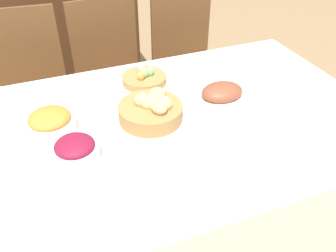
{
  "coord_description": "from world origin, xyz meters",
  "views": [
    {
      "loc": [
        -0.41,
        -1.08,
        1.62
      ],
      "look_at": [
        -0.02,
        -0.08,
        0.81
      ],
      "focal_mm": 38.0,
      "sensor_mm": 36.0,
      "label": 1
    }
  ],
  "objects_px": {
    "carrot_bowl": "(50,122)",
    "dinner_plate": "(223,177)",
    "ham_platter": "(222,93)",
    "spoon": "(267,164)",
    "knife": "(259,167)",
    "chair_far_left": "(32,94)",
    "fork": "(185,189)",
    "chair_far_center": "(114,78)",
    "chair_far_right": "(188,65)",
    "beet_salad_bowl": "(75,150)",
    "bread_basket": "(151,110)",
    "butter_dish": "(138,163)",
    "egg_basket": "(144,78)",
    "sideboard": "(59,38)",
    "drinking_cup": "(256,125)"
  },
  "relations": [
    {
      "from": "sideboard",
      "to": "drinking_cup",
      "type": "relative_size",
      "value": 14.84
    },
    {
      "from": "chair_far_left",
      "to": "chair_far_center",
      "type": "xyz_separation_m",
      "value": [
        0.49,
        -0.0,
        0.0
      ]
    },
    {
      "from": "knife",
      "to": "carrot_bowl",
      "type": "bearing_deg",
      "value": 140.78
    },
    {
      "from": "chair_far_left",
      "to": "butter_dish",
      "type": "height_order",
      "value": "chair_far_left"
    },
    {
      "from": "chair_far_right",
      "to": "egg_basket",
      "type": "height_order",
      "value": "chair_far_right"
    },
    {
      "from": "knife",
      "to": "spoon",
      "type": "height_order",
      "value": "same"
    },
    {
      "from": "knife",
      "to": "beet_salad_bowl",
      "type": "bearing_deg",
      "value": 152.05
    },
    {
      "from": "chair_far_left",
      "to": "knife",
      "type": "xyz_separation_m",
      "value": [
        0.71,
        -1.24,
        0.26
      ]
    },
    {
      "from": "drinking_cup",
      "to": "butter_dish",
      "type": "bearing_deg",
      "value": -178.71
    },
    {
      "from": "chair_far_center",
      "to": "chair_far_left",
      "type": "bearing_deg",
      "value": 174.47
    },
    {
      "from": "egg_basket",
      "to": "chair_far_left",
      "type": "bearing_deg",
      "value": 134.37
    },
    {
      "from": "bread_basket",
      "to": "ham_platter",
      "type": "bearing_deg",
      "value": 6.03
    },
    {
      "from": "bread_basket",
      "to": "butter_dish",
      "type": "height_order",
      "value": "bread_basket"
    },
    {
      "from": "chair_far_left",
      "to": "fork",
      "type": "relative_size",
      "value": 6.01
    },
    {
      "from": "ham_platter",
      "to": "spoon",
      "type": "height_order",
      "value": "ham_platter"
    },
    {
      "from": "chair_far_center",
      "to": "ham_platter",
      "type": "distance_m",
      "value": 0.9
    },
    {
      "from": "dinner_plate",
      "to": "spoon",
      "type": "relative_size",
      "value": 1.4
    },
    {
      "from": "chair_far_center",
      "to": "knife",
      "type": "relative_size",
      "value": 6.01
    },
    {
      "from": "knife",
      "to": "drinking_cup",
      "type": "relative_size",
      "value": 2.03
    },
    {
      "from": "sideboard",
      "to": "butter_dish",
      "type": "height_order",
      "value": "sideboard"
    },
    {
      "from": "fork",
      "to": "knife",
      "type": "relative_size",
      "value": 1.0
    },
    {
      "from": "chair_far_left",
      "to": "dinner_plate",
      "type": "relative_size",
      "value": 4.3
    },
    {
      "from": "carrot_bowl",
      "to": "spoon",
      "type": "relative_size",
      "value": 1.14
    },
    {
      "from": "sideboard",
      "to": "ham_platter",
      "type": "distance_m",
      "value": 1.77
    },
    {
      "from": "beet_salad_bowl",
      "to": "butter_dish",
      "type": "distance_m",
      "value": 0.22
    },
    {
      "from": "butter_dish",
      "to": "fork",
      "type": "bearing_deg",
      "value": -55.84
    },
    {
      "from": "chair_far_right",
      "to": "knife",
      "type": "height_order",
      "value": "chair_far_right"
    },
    {
      "from": "chair_far_center",
      "to": "sideboard",
      "type": "relative_size",
      "value": 0.82
    },
    {
      "from": "beet_salad_bowl",
      "to": "butter_dish",
      "type": "height_order",
      "value": "beet_salad_bowl"
    },
    {
      "from": "chair_far_center",
      "to": "beet_salad_bowl",
      "type": "distance_m",
      "value": 1.07
    },
    {
      "from": "sideboard",
      "to": "spoon",
      "type": "relative_size",
      "value": 7.31
    },
    {
      "from": "ham_platter",
      "to": "knife",
      "type": "height_order",
      "value": "ham_platter"
    },
    {
      "from": "knife",
      "to": "chair_far_center",
      "type": "bearing_deg",
      "value": 97.13
    },
    {
      "from": "bread_basket",
      "to": "egg_basket",
      "type": "bearing_deg",
      "value": 77.32
    },
    {
      "from": "bread_basket",
      "to": "beet_salad_bowl",
      "type": "xyz_separation_m",
      "value": [
        -0.33,
        -0.14,
        -0.0
      ]
    },
    {
      "from": "egg_basket",
      "to": "fork",
      "type": "bearing_deg",
      "value": -97.91
    },
    {
      "from": "chair_far_left",
      "to": "ham_platter",
      "type": "distance_m",
      "value": 1.16
    },
    {
      "from": "beet_salad_bowl",
      "to": "carrot_bowl",
      "type": "xyz_separation_m",
      "value": [
        -0.06,
        0.2,
        0.0
      ]
    },
    {
      "from": "chair_far_center",
      "to": "ham_platter",
      "type": "bearing_deg",
      "value": -74.33
    },
    {
      "from": "knife",
      "to": "spoon",
      "type": "distance_m",
      "value": 0.03
    },
    {
      "from": "fork",
      "to": "carrot_bowl",
      "type": "bearing_deg",
      "value": 124.38
    },
    {
      "from": "chair_far_right",
      "to": "fork",
      "type": "bearing_deg",
      "value": -118.5
    },
    {
      "from": "carrot_bowl",
      "to": "dinner_plate",
      "type": "bearing_deg",
      "value": -43.37
    },
    {
      "from": "bread_basket",
      "to": "carrot_bowl",
      "type": "bearing_deg",
      "value": 170.68
    },
    {
      "from": "butter_dish",
      "to": "egg_basket",
      "type": "bearing_deg",
      "value": 69.44
    },
    {
      "from": "chair_far_right",
      "to": "beet_salad_bowl",
      "type": "height_order",
      "value": "chair_far_right"
    },
    {
      "from": "bread_basket",
      "to": "dinner_plate",
      "type": "distance_m",
      "value": 0.42
    },
    {
      "from": "drinking_cup",
      "to": "carrot_bowl",
      "type": "bearing_deg",
      "value": 157.36
    },
    {
      "from": "spoon",
      "to": "bread_basket",
      "type": "bearing_deg",
      "value": 127.39
    },
    {
      "from": "sideboard",
      "to": "spoon",
      "type": "height_order",
      "value": "sideboard"
    }
  ]
}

